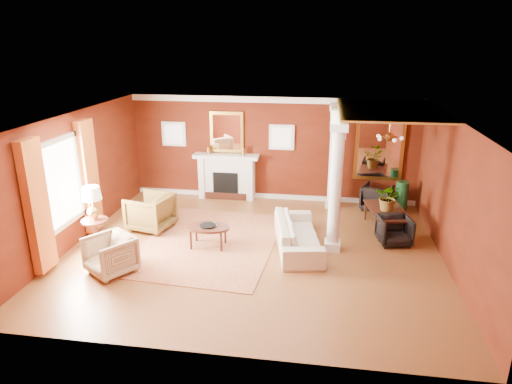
% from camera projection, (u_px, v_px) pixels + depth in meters
% --- Properties ---
extents(ground, '(8.00, 8.00, 0.00)m').
position_uv_depth(ground, '(253.00, 250.00, 9.98)').
color(ground, brown).
rests_on(ground, ground).
extents(room_shell, '(8.04, 7.04, 2.92)m').
position_uv_depth(room_shell, '(253.00, 161.00, 9.33)').
color(room_shell, '#591D0C').
rests_on(room_shell, ground).
extents(fireplace, '(1.85, 0.42, 1.29)m').
position_uv_depth(fireplace, '(227.00, 176.00, 13.06)').
color(fireplace, white).
rests_on(fireplace, ground).
extents(overmantel_mirror, '(0.95, 0.07, 1.15)m').
position_uv_depth(overmantel_mirror, '(227.00, 132.00, 12.78)').
color(overmantel_mirror, gold).
rests_on(overmantel_mirror, fireplace).
extents(flank_window_left, '(0.70, 0.07, 0.70)m').
position_uv_depth(flank_window_left, '(174.00, 134.00, 13.05)').
color(flank_window_left, white).
rests_on(flank_window_left, room_shell).
extents(flank_window_right, '(0.70, 0.07, 0.70)m').
position_uv_depth(flank_window_right, '(282.00, 137.00, 12.61)').
color(flank_window_right, white).
rests_on(flank_window_right, room_shell).
extents(left_window, '(0.21, 2.55, 2.60)m').
position_uv_depth(left_window, '(65.00, 189.00, 9.51)').
color(left_window, white).
rests_on(left_window, room_shell).
extents(column_front, '(0.36, 0.36, 2.80)m').
position_uv_depth(column_front, '(336.00, 188.00, 9.56)').
color(column_front, white).
rests_on(column_front, ground).
extents(column_back, '(0.36, 0.36, 2.80)m').
position_uv_depth(column_back, '(334.00, 156.00, 12.09)').
color(column_back, white).
rests_on(column_back, ground).
extents(header_beam, '(0.30, 3.20, 0.32)m').
position_uv_depth(header_beam, '(337.00, 119.00, 10.67)').
color(header_beam, white).
rests_on(header_beam, column_front).
extents(amber_ceiling, '(2.30, 3.40, 0.04)m').
position_uv_depth(amber_ceiling, '(390.00, 110.00, 10.29)').
color(amber_ceiling, gold).
rests_on(amber_ceiling, room_shell).
extents(dining_mirror, '(1.30, 0.07, 1.70)m').
position_uv_depth(dining_mirror, '(379.00, 150.00, 12.30)').
color(dining_mirror, gold).
rests_on(dining_mirror, room_shell).
extents(chandelier, '(0.60, 0.62, 0.75)m').
position_uv_depth(chandelier, '(389.00, 137.00, 10.53)').
color(chandelier, '#AB7635').
rests_on(chandelier, room_shell).
extents(crown_trim, '(8.00, 0.08, 0.16)m').
position_uv_depth(crown_trim, '(273.00, 100.00, 12.31)').
color(crown_trim, white).
rests_on(crown_trim, room_shell).
extents(base_trim, '(8.00, 0.08, 0.12)m').
position_uv_depth(base_trim, '(272.00, 196.00, 13.20)').
color(base_trim, white).
rests_on(base_trim, ground).
extents(rug, '(3.18, 4.08, 0.02)m').
position_uv_depth(rug, '(209.00, 243.00, 10.34)').
color(rug, maroon).
rests_on(rug, ground).
extents(sofa, '(1.05, 2.33, 0.88)m').
position_uv_depth(sofa, '(298.00, 230.00, 9.96)').
color(sofa, beige).
rests_on(sofa, ground).
extents(armchair_leopard, '(1.06, 1.10, 0.96)m').
position_uv_depth(armchair_leopard, '(150.00, 210.00, 10.96)').
color(armchair_leopard, black).
rests_on(armchair_leopard, ground).
extents(armchair_stripe, '(1.11, 1.10, 0.84)m').
position_uv_depth(armchair_stripe, '(110.00, 253.00, 8.91)').
color(armchair_stripe, tan).
rests_on(armchair_stripe, ground).
extents(coffee_table, '(0.97, 0.97, 0.49)m').
position_uv_depth(coffee_table, '(208.00, 228.00, 10.02)').
color(coffee_table, black).
rests_on(coffee_table, ground).
extents(coffee_book, '(0.14, 0.10, 0.21)m').
position_uv_depth(coffee_book, '(209.00, 221.00, 10.02)').
color(coffee_book, black).
rests_on(coffee_book, coffee_table).
extents(side_table, '(0.57, 0.57, 1.42)m').
position_uv_depth(side_table, '(93.00, 208.00, 9.82)').
color(side_table, black).
rests_on(side_table, ground).
extents(dining_table, '(0.75, 1.54, 0.82)m').
position_uv_depth(dining_table, '(388.00, 214.00, 10.91)').
color(dining_table, black).
rests_on(dining_table, ground).
extents(dining_chair_near, '(0.79, 0.76, 0.70)m').
position_uv_depth(dining_chair_near, '(395.00, 229.00, 10.19)').
color(dining_chair_near, black).
rests_on(dining_chair_near, ground).
extents(dining_chair_far, '(0.93, 0.91, 0.76)m').
position_uv_depth(dining_chair_far, '(377.00, 196.00, 12.22)').
color(dining_chair_far, black).
rests_on(dining_chair_far, ground).
extents(green_urn, '(0.37, 0.37, 0.88)m').
position_uv_depth(green_urn, '(401.00, 201.00, 12.01)').
color(green_urn, '#133B1C').
rests_on(green_urn, ground).
extents(potted_plant, '(0.78, 0.82, 0.52)m').
position_uv_depth(potted_plant, '(390.00, 188.00, 10.66)').
color(potted_plant, '#26591E').
rests_on(potted_plant, dining_table).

